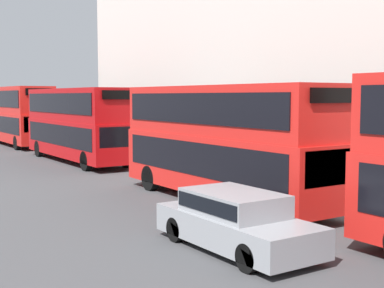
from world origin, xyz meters
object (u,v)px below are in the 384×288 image
Objects in this scene: bus_second_in_queue at (225,138)px; bus_trailing at (19,113)px; bus_third_in_queue at (79,121)px; pedestrian at (100,142)px; car_hatchback at (235,219)px.

bus_second_in_queue is 0.98× the size of bus_trailing.
bus_third_in_queue is 1.06× the size of bus_trailing.
bus_trailing is at bearing 90.00° from bus_second_in_queue.
pedestrian is (2.94, 3.72, -1.57)m from bus_third_in_queue.
bus_third_in_queue is at bearing -90.00° from bus_trailing.
bus_third_in_queue is 6.70× the size of pedestrian.
pedestrian reaches higher than car_hatchback.
bus_third_in_queue is at bearing -128.32° from pedestrian.
bus_trailing reaches higher than pedestrian.
bus_third_in_queue is (0.00, 13.90, 0.03)m from bus_second_in_queue.
bus_third_in_queue is 2.37× the size of car_hatchback.
bus_second_in_queue is at bearing -99.47° from pedestrian.
bus_trailing is (0.00, 26.16, 0.17)m from bus_second_in_queue.
bus_second_in_queue is 2.20× the size of car_hatchback.
car_hatchback is (-3.40, -18.90, -1.55)m from bus_third_in_queue.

